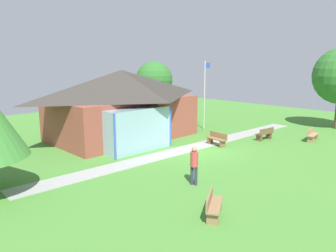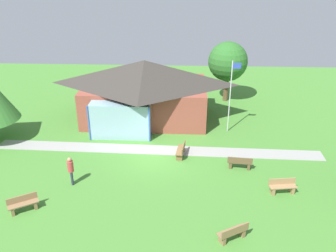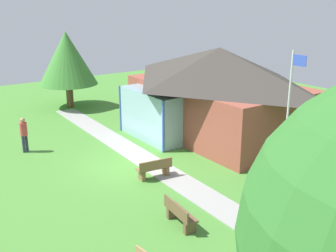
# 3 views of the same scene
# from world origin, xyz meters

# --- Properties ---
(ground_plane) EXTENTS (44.00, 44.00, 0.00)m
(ground_plane) POSITION_xyz_m (0.00, 0.00, 0.00)
(ground_plane) COLOR #478433
(pavilion) EXTENTS (10.44, 7.57, 4.75)m
(pavilion) POSITION_xyz_m (-1.36, 6.12, 2.47)
(pavilion) COLOR brown
(pavilion) RESTS_ON ground_plane
(footpath) EXTENTS (21.95, 1.93, 0.03)m
(footpath) POSITION_xyz_m (0.00, 0.90, 0.01)
(footpath) COLOR #999993
(footpath) RESTS_ON ground_plane
(flagpole) EXTENTS (0.64, 0.08, 5.36)m
(flagpole) POSITION_xyz_m (5.11, 4.10, 2.97)
(flagpole) COLOR silver
(flagpole) RESTS_ON ground_plane
(bench_mid_right) EXTENTS (1.54, 0.60, 0.84)m
(bench_mid_right) POSITION_xyz_m (5.25, -1.20, 0.40)
(bench_mid_right) COLOR brown
(bench_mid_right) RESTS_ON ground_plane
(bench_rear_near_path) EXTENTS (0.63, 1.54, 0.84)m
(bench_rear_near_path) POSITION_xyz_m (1.66, 0.18, 0.40)
(bench_rear_near_path) COLOR brown
(bench_rear_near_path) RESTS_ON ground_plane
(visitor_strolling_lawn) EXTENTS (0.34, 0.34, 1.74)m
(visitor_strolling_lawn) POSITION_xyz_m (-4.53, -3.31, 1.02)
(visitor_strolling_lawn) COLOR #2D3347
(visitor_strolling_lawn) RESTS_ON ground_plane
(tree_west_hedge) EXTENTS (3.95, 3.95, 5.17)m
(tree_west_hedge) POSITION_xyz_m (-11.59, 1.87, 3.37)
(tree_west_hedge) COLOR brown
(tree_west_hedge) RESTS_ON ground_plane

